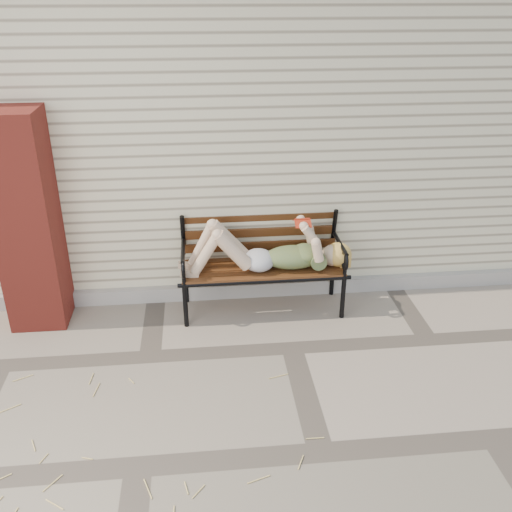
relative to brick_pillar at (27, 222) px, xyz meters
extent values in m
plane|color=gray|center=(2.30, -0.75, -1.00)|extent=(80.00, 80.00, 0.00)
cube|color=beige|center=(2.30, 2.25, 0.50)|extent=(8.00, 4.00, 3.00)
cube|color=#A19991|center=(2.30, 0.22, -0.93)|extent=(8.00, 0.10, 0.15)
cube|color=maroon|center=(0.00, 0.00, 0.00)|extent=(0.50, 0.50, 2.00)
cylinder|color=black|center=(1.36, -0.29, -0.77)|extent=(0.04, 0.04, 0.45)
cylinder|color=black|center=(1.36, 0.17, -0.77)|extent=(0.04, 0.04, 0.45)
cylinder|color=black|center=(2.86, -0.29, -0.77)|extent=(0.04, 0.04, 0.45)
cylinder|color=black|center=(2.86, 0.17, -0.77)|extent=(0.04, 0.04, 0.45)
cube|color=#502A14|center=(2.11, -0.06, -0.55)|extent=(1.53, 0.49, 0.03)
cylinder|color=black|center=(2.11, -0.29, -0.57)|extent=(1.62, 0.04, 0.04)
cylinder|color=black|center=(2.11, 0.17, -0.57)|extent=(1.62, 0.04, 0.04)
torus|color=black|center=(2.11, 0.28, -0.04)|extent=(0.28, 0.04, 0.28)
ellipsoid|color=#093942|center=(2.39, -0.09, -0.42)|extent=(0.55, 0.31, 0.21)
ellipsoid|color=#093942|center=(2.52, -0.09, -0.39)|extent=(0.26, 0.30, 0.16)
ellipsoid|color=#BDBCC1|center=(2.07, -0.09, -0.44)|extent=(0.30, 0.34, 0.19)
sphere|color=beige|center=(2.79, -0.09, -0.42)|extent=(0.22, 0.22, 0.22)
ellipsoid|color=#E4C256|center=(2.84, -0.09, -0.42)|extent=(0.25, 0.26, 0.23)
cube|color=#A52612|center=(2.47, -0.09, -0.04)|extent=(0.14, 0.02, 0.02)
cube|color=silver|center=(2.47, -0.13, -0.07)|extent=(0.14, 0.09, 0.05)
cube|color=silver|center=(2.47, -0.05, -0.07)|extent=(0.14, 0.09, 0.05)
cube|color=#A52612|center=(2.47, -0.14, -0.06)|extent=(0.15, 0.09, 0.05)
cube|color=#A52612|center=(2.47, -0.05, -0.06)|extent=(0.15, 0.09, 0.05)
cylinder|color=#DBBC6B|center=(0.55, -2.09, -0.99)|extent=(0.08, 0.07, 0.01)
cylinder|color=#DBBC6B|center=(1.94, -1.04, -0.99)|extent=(0.08, 0.05, 0.01)
cylinder|color=#DBBC6B|center=(2.05, -0.83, -0.99)|extent=(0.07, 0.09, 0.01)
cylinder|color=#DBBC6B|center=(0.53, -1.15, -0.99)|extent=(0.07, 0.07, 0.01)
cylinder|color=#DBBC6B|center=(0.84, -1.42, -0.99)|extent=(0.13, 0.11, 0.01)
cylinder|color=#DBBC6B|center=(0.10, -1.01, -0.99)|extent=(0.11, 0.10, 0.01)
cylinder|color=#DBBC6B|center=(1.50, -1.21, -0.99)|extent=(0.15, 0.05, 0.01)
cylinder|color=#DBBC6B|center=(1.58, -2.35, -0.99)|extent=(0.08, 0.14, 0.01)
cylinder|color=#DBBC6B|center=(0.39, -2.04, -0.99)|extent=(0.03, 0.16, 0.01)
cylinder|color=#DBBC6B|center=(1.67, -2.19, -0.99)|extent=(0.04, 0.09, 0.01)
cylinder|color=#DBBC6B|center=(1.99, -1.99, -0.99)|extent=(0.13, 0.07, 0.01)
cylinder|color=#DBBC6B|center=(1.31, -2.15, -0.99)|extent=(0.09, 0.02, 0.01)
cylinder|color=#DBBC6B|center=(1.78, -1.05, -0.99)|extent=(0.15, 0.07, 0.01)
cylinder|color=#DBBC6B|center=(1.85, -1.20, -0.99)|extent=(0.05, 0.15, 0.01)
cylinder|color=#DBBC6B|center=(0.38, -1.63, -0.99)|extent=(0.03, 0.17, 0.01)
cylinder|color=#DBBC6B|center=(0.98, -1.64, -0.99)|extent=(0.10, 0.08, 0.01)
cylinder|color=#DBBC6B|center=(1.18, -2.23, -0.99)|extent=(0.03, 0.16, 0.01)
cylinder|color=#DBBC6B|center=(0.80, -1.00, -0.99)|extent=(0.03, 0.09, 0.01)
cylinder|color=#DBBC6B|center=(1.92, -1.59, -0.99)|extent=(0.08, 0.05, 0.01)
cylinder|color=#DBBC6B|center=(2.26, -1.95, -0.99)|extent=(0.12, 0.07, 0.01)
cylinder|color=#DBBC6B|center=(1.81, -1.39, -0.99)|extent=(0.11, 0.07, 0.01)
cylinder|color=#DBBC6B|center=(0.76, -1.95, -0.99)|extent=(0.06, 0.17, 0.01)
camera|label=1|loc=(1.55, -4.89, 1.94)|focal=40.00mm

